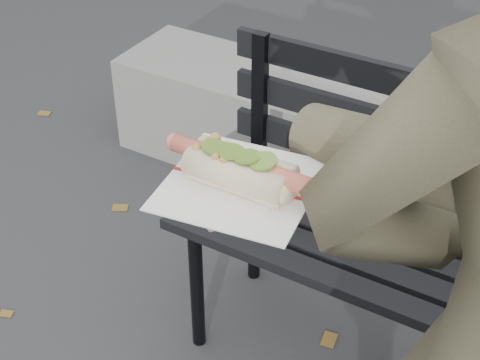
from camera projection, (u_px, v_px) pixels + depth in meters
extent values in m
cylinder|color=black|center=(197.00, 288.00, 2.12)|extent=(0.04, 0.04, 0.45)
cylinder|color=black|center=(254.00, 224.00, 2.36)|extent=(0.04, 0.04, 0.45)
cube|color=black|center=(433.00, 320.00, 1.70)|extent=(1.50, 0.07, 0.03)
cube|color=black|center=(445.00, 296.00, 1.77)|extent=(1.50, 0.07, 0.03)
cube|color=black|center=(456.00, 273.00, 1.83)|extent=(1.50, 0.07, 0.03)
cube|color=black|center=(467.00, 253.00, 1.89)|extent=(1.50, 0.07, 0.03)
cube|color=black|center=(477.00, 233.00, 1.95)|extent=(1.50, 0.07, 0.03)
cube|color=black|center=(260.00, 101.00, 2.11)|extent=(0.04, 0.03, 0.42)
cylinder|color=white|center=(285.00, 195.00, 1.91)|extent=(0.06, 0.06, 0.19)
cylinder|color=white|center=(286.00, 162.00, 1.84)|extent=(0.03, 0.03, 0.02)
cube|color=slate|center=(267.00, 122.00, 2.91)|extent=(1.20, 0.40, 0.40)
cylinder|color=#433C2C|center=(467.00, 177.00, 0.87)|extent=(0.51, 0.23, 0.19)
cylinder|color=#D8A384|center=(271.00, 198.00, 0.95)|extent=(0.09, 0.08, 0.07)
ellipsoid|color=#D8A384|center=(240.00, 195.00, 0.96)|extent=(0.10, 0.11, 0.03)
cylinder|color=#D8A384|center=(192.00, 193.00, 0.96)|extent=(0.05, 0.02, 0.02)
cylinder|color=#D8A384|center=(200.00, 185.00, 0.97)|extent=(0.05, 0.02, 0.02)
cylinder|color=#D8A384|center=(208.00, 178.00, 0.99)|extent=(0.05, 0.02, 0.02)
cylinder|color=#D8A384|center=(216.00, 170.00, 1.00)|extent=(0.05, 0.02, 0.02)
cylinder|color=#D8A384|center=(225.00, 220.00, 0.91)|extent=(0.04, 0.05, 0.02)
cube|color=white|center=(240.00, 185.00, 0.95)|extent=(0.21, 0.21, 0.00)
cube|color=#B21E1E|center=(240.00, 184.00, 0.95)|extent=(0.19, 0.03, 0.00)
cylinder|color=#DB6954|center=(240.00, 164.00, 0.93)|extent=(0.20, 0.02, 0.02)
sphere|color=#DB6954|center=(175.00, 142.00, 0.97)|extent=(0.03, 0.02, 0.02)
sphere|color=#DB6954|center=(311.00, 188.00, 0.89)|extent=(0.03, 0.02, 0.02)
sphere|color=#9E6B2D|center=(224.00, 161.00, 0.92)|extent=(0.01, 0.01, 0.01)
sphere|color=#9E6B2D|center=(227.00, 145.00, 0.95)|extent=(0.01, 0.01, 0.01)
sphere|color=#9E6B2D|center=(218.00, 156.00, 0.92)|extent=(0.01, 0.01, 0.01)
sphere|color=#9E6B2D|center=(225.00, 165.00, 0.92)|extent=(0.01, 0.01, 0.01)
sphere|color=#9E6B2D|center=(251.00, 151.00, 0.94)|extent=(0.01, 0.01, 0.01)
sphere|color=#9E6B2D|center=(228.00, 166.00, 0.92)|extent=(0.01, 0.01, 0.01)
sphere|color=#9E6B2D|center=(279.00, 170.00, 0.91)|extent=(0.01, 0.01, 0.01)
sphere|color=#9E6B2D|center=(274.00, 164.00, 0.92)|extent=(0.01, 0.01, 0.01)
sphere|color=#9E6B2D|center=(230.00, 149.00, 0.94)|extent=(0.01, 0.01, 0.01)
sphere|color=#9E6B2D|center=(246.00, 159.00, 0.93)|extent=(0.01, 0.01, 0.01)
sphere|color=#9E6B2D|center=(204.00, 143.00, 0.95)|extent=(0.01, 0.01, 0.01)
sphere|color=#9E6B2D|center=(227.00, 155.00, 0.93)|extent=(0.01, 0.01, 0.01)
sphere|color=#9E6B2D|center=(246.00, 162.00, 0.92)|extent=(0.01, 0.01, 0.01)
sphere|color=#9E6B2D|center=(216.00, 157.00, 0.92)|extent=(0.01, 0.01, 0.01)
sphere|color=#9E6B2D|center=(248.00, 162.00, 0.92)|extent=(0.01, 0.01, 0.01)
sphere|color=#9E6B2D|center=(217.00, 155.00, 0.94)|extent=(0.01, 0.01, 0.01)
sphere|color=#9E6B2D|center=(224.00, 158.00, 0.92)|extent=(0.01, 0.01, 0.01)
sphere|color=#9E6B2D|center=(196.00, 148.00, 0.94)|extent=(0.01, 0.01, 0.01)
sphere|color=#9E6B2D|center=(254.00, 164.00, 0.92)|extent=(0.01, 0.01, 0.01)
sphere|color=#9E6B2D|center=(238.00, 166.00, 0.92)|extent=(0.01, 0.01, 0.01)
sphere|color=#9E6B2D|center=(278.00, 165.00, 0.92)|extent=(0.01, 0.01, 0.01)
sphere|color=#9E6B2D|center=(205.00, 146.00, 0.95)|extent=(0.01, 0.01, 0.01)
sphere|color=#9E6B2D|center=(215.00, 138.00, 0.96)|extent=(0.01, 0.01, 0.01)
sphere|color=#9E6B2D|center=(212.00, 162.00, 0.92)|extent=(0.01, 0.01, 0.01)
sphere|color=#9E6B2D|center=(246.00, 169.00, 0.91)|extent=(0.01, 0.01, 0.01)
sphere|color=#9E6B2D|center=(209.00, 141.00, 0.96)|extent=(0.01, 0.01, 0.01)
sphere|color=#9E6B2D|center=(234.00, 151.00, 0.94)|extent=(0.01, 0.01, 0.01)
sphere|color=#9E6B2D|center=(282.00, 173.00, 0.90)|extent=(0.01, 0.01, 0.01)
sphere|color=#9E6B2D|center=(250.00, 151.00, 0.93)|extent=(0.01, 0.01, 0.01)
sphere|color=#9E6B2D|center=(239.00, 150.00, 0.95)|extent=(0.01, 0.01, 0.01)
cylinder|color=#5A8524|center=(215.00, 147.00, 0.93)|extent=(0.04, 0.04, 0.01)
cylinder|color=#5A8524|center=(231.00, 151.00, 0.92)|extent=(0.04, 0.04, 0.01)
cylinder|color=#5A8524|center=(247.00, 157.00, 0.91)|extent=(0.04, 0.04, 0.01)
cylinder|color=#5A8524|center=(263.00, 161.00, 0.91)|extent=(0.04, 0.04, 0.01)
cube|color=brown|center=(44.00, 113.00, 3.35)|extent=(0.07, 0.06, 0.00)
cube|color=brown|center=(7.00, 314.00, 2.35)|extent=(0.05, 0.04, 0.00)
cube|color=brown|center=(120.00, 208.00, 2.79)|extent=(0.07, 0.06, 0.00)
cube|color=brown|center=(259.00, 80.00, 3.60)|extent=(0.05, 0.05, 0.00)
cube|color=brown|center=(329.00, 339.00, 2.26)|extent=(0.05, 0.07, 0.00)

